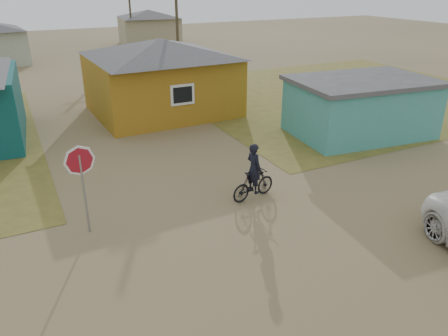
# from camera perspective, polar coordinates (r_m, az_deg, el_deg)

# --- Properties ---
(ground) EXTENTS (120.00, 120.00, 0.00)m
(ground) POSITION_cam_1_polar(r_m,az_deg,el_deg) (11.64, 3.33, -11.91)
(ground) COLOR olive
(grass_ne) EXTENTS (20.00, 18.00, 0.00)m
(grass_ne) POSITION_cam_1_polar(r_m,az_deg,el_deg) (29.11, 14.98, 9.42)
(grass_ne) COLOR olive
(grass_ne) RESTS_ON ground
(house_yellow) EXTENTS (7.72, 6.76, 3.90)m
(house_yellow) POSITION_cam_1_polar(r_m,az_deg,el_deg) (23.82, -8.19, 11.88)
(house_yellow) COLOR #9D6D18
(house_yellow) RESTS_ON ground
(shed_turquoise) EXTENTS (6.71, 4.93, 2.60)m
(shed_turquoise) POSITION_cam_1_polar(r_m,az_deg,el_deg) (21.20, 17.40, 7.66)
(shed_turquoise) COLOR teal
(shed_turquoise) RESTS_ON ground
(house_beige_east) EXTENTS (6.95, 6.05, 3.60)m
(house_beige_east) POSITION_cam_1_polar(r_m,az_deg,el_deg) (50.63, -9.74, 17.75)
(house_beige_east) COLOR gray
(house_beige_east) RESTS_ON ground
(utility_pole_near) EXTENTS (1.40, 0.20, 8.00)m
(utility_pole_near) POSITION_cam_1_polar(r_m,az_deg,el_deg) (32.33, -6.18, 18.85)
(utility_pole_near) COLOR #433A28
(utility_pole_near) RESTS_ON ground
(utility_pole_far) EXTENTS (1.40, 0.20, 8.00)m
(utility_pole_far) POSITION_cam_1_polar(r_m,az_deg,el_deg) (47.86, -12.21, 20.00)
(utility_pole_far) COLOR #433A28
(utility_pole_far) RESTS_ON ground
(stop_sign) EXTENTS (0.85, 0.25, 2.65)m
(stop_sign) POSITION_cam_1_polar(r_m,az_deg,el_deg) (12.53, -18.18, -0.27)
(stop_sign) COLOR gray
(stop_sign) RESTS_ON ground
(cyclist) EXTENTS (1.76, 0.79, 1.93)m
(cyclist) POSITION_cam_1_polar(r_m,az_deg,el_deg) (14.32, 3.89, -1.44)
(cyclist) COLOR black
(cyclist) RESTS_ON ground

